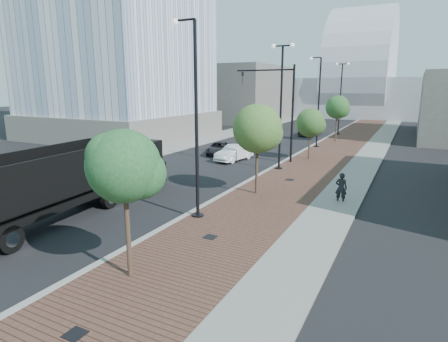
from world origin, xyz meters
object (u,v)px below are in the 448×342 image
at_px(dump_truck, 98,178).
at_px(white_sedan, 234,153).
at_px(dark_car_mid, 219,148).
at_px(pedestrian, 341,188).

height_order(dump_truck, white_sedan, dump_truck).
xyz_separation_m(white_sedan, dark_car_mid, (-2.61, 2.07, -0.12)).
distance_m(white_sedan, dark_car_mid, 3.33).
distance_m(dark_car_mid, pedestrian, 16.61).
bearing_deg(dark_car_mid, pedestrian, -55.82).
bearing_deg(dump_truck, pedestrian, 22.16).
xyz_separation_m(dark_car_mid, pedestrian, (13.04, -10.29, 0.29)).
distance_m(dump_truck, white_sedan, 14.33).
relative_size(dump_truck, pedestrian, 7.86).
distance_m(dump_truck, pedestrian, 13.22).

